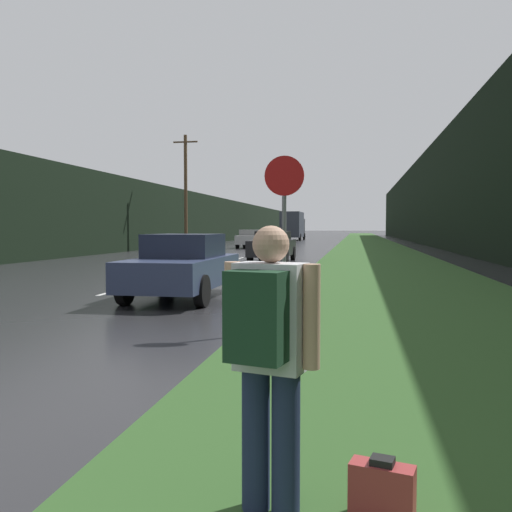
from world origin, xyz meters
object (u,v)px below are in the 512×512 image
object	(u,v)px
car_oncoming	(252,239)
delivery_truck	(293,225)
hitchhiker_with_backpack	(268,352)
car_passing_far	(273,246)
car_passing_near	(183,266)
suitcase	(382,493)
stop_sign	(284,227)

from	to	relation	value
car_oncoming	delivery_truck	size ratio (longest dim) A/B	0.52
hitchhiker_with_backpack	delivery_truck	size ratio (longest dim) A/B	0.20
car_passing_far	car_oncoming	distance (m)	17.57
car_passing_near	car_oncoming	xyz separation A→B (m)	(-4.32, 30.75, 0.02)
suitcase	delivery_truck	distance (m)	68.71
stop_sign	hitchhiker_with_backpack	size ratio (longest dim) A/B	1.67
hitchhiker_with_backpack	car_passing_far	xyz separation A→B (m)	(-3.48, 22.78, -0.19)
car_passing_far	car_oncoming	world-z (taller)	car_oncoming
car_passing_near	car_oncoming	size ratio (longest dim) A/B	0.94
hitchhiker_with_backpack	suitcase	bearing A→B (deg)	19.16
stop_sign	suitcase	size ratio (longest dim) A/B	7.36
car_passing_far	car_oncoming	size ratio (longest dim) A/B	1.06
suitcase	car_passing_far	world-z (taller)	car_passing_far
hitchhiker_with_backpack	car_oncoming	distance (m)	40.57
suitcase	hitchhiker_with_backpack	bearing A→B (deg)	-160.84
delivery_truck	car_passing_far	bearing A→B (deg)	-84.57
stop_sign	car_passing_far	world-z (taller)	stop_sign
car_passing_far	hitchhiker_with_backpack	bearing A→B (deg)	98.69
stop_sign	car_oncoming	world-z (taller)	stop_sign
suitcase	car_passing_near	world-z (taller)	car_passing_near
hitchhiker_with_backpack	car_passing_near	size ratio (longest dim) A/B	0.40
suitcase	delivery_truck	bearing A→B (deg)	110.96
stop_sign	suitcase	world-z (taller)	stop_sign
suitcase	car_passing_far	size ratio (longest dim) A/B	0.08
stop_sign	car_passing_near	xyz separation A→B (m)	(-2.84, 3.59, -0.91)
hitchhiker_with_backpack	stop_sign	bearing A→B (deg)	110.56
hitchhiker_with_backpack	car_passing_near	bearing A→B (deg)	124.94
delivery_truck	stop_sign	bearing A→B (deg)	-83.49
suitcase	car_passing_far	xyz separation A→B (m)	(-4.11, 22.72, 0.59)
car_passing_near	delivery_truck	xyz separation A→B (m)	(-4.32, 59.17, 1.19)
car_oncoming	stop_sign	bearing A→B (deg)	-78.22
car_passing_near	car_oncoming	bearing A→B (deg)	-82.01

